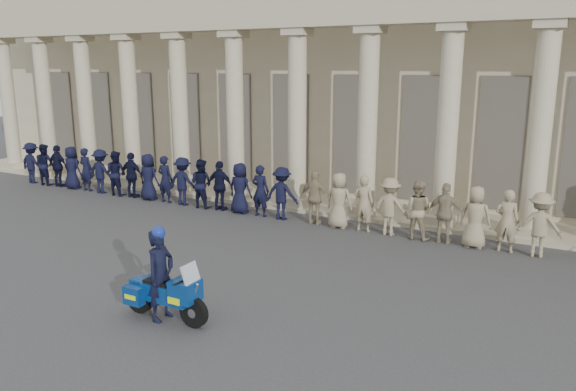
% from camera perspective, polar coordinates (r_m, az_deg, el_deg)
% --- Properties ---
extents(ground, '(90.00, 90.00, 0.00)m').
position_cam_1_polar(ground, '(13.26, -10.39, -9.64)').
color(ground, '#38383A').
rests_on(ground, ground).
extents(building, '(40.00, 12.50, 9.00)m').
position_cam_1_polar(building, '(25.42, 10.84, 11.64)').
color(building, tan).
rests_on(building, ground).
extents(officer_rank, '(21.67, 0.68, 1.79)m').
position_cam_1_polar(officer_rank, '(20.08, -6.92, 0.98)').
color(officer_rank, black).
rests_on(officer_rank, ground).
extents(motorcycle, '(2.05, 0.84, 1.32)m').
position_cam_1_polar(motorcycle, '(11.79, -12.28, -9.71)').
color(motorcycle, black).
rests_on(motorcycle, ground).
extents(rider, '(0.45, 0.69, 1.98)m').
position_cam_1_polar(rider, '(11.71, -12.81, -7.75)').
color(rider, black).
rests_on(rider, ground).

